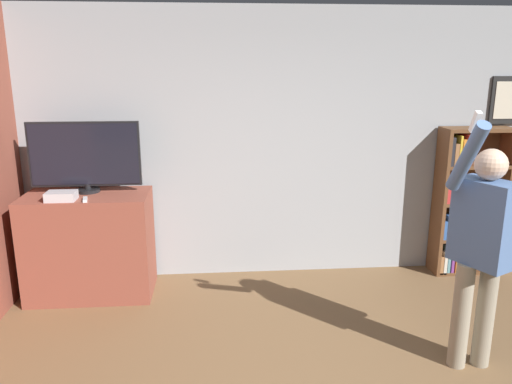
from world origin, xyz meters
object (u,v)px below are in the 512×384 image
(bookshelf, at_px, (463,204))
(person, at_px, (482,241))
(game_console, at_px, (61,196))
(television, at_px, (85,156))

(bookshelf, bearing_deg, person, -113.65)
(game_console, bearing_deg, person, -21.57)
(television, xyz_separation_m, game_console, (-0.16, -0.28, -0.30))
(television, relative_size, person, 0.54)
(television, xyz_separation_m, bookshelf, (3.76, 0.14, -0.58))
(bookshelf, bearing_deg, game_console, -173.91)
(television, bearing_deg, bookshelf, 2.07)
(television, distance_m, person, 3.41)
(television, relative_size, bookshelf, 0.66)
(television, height_order, person, person)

